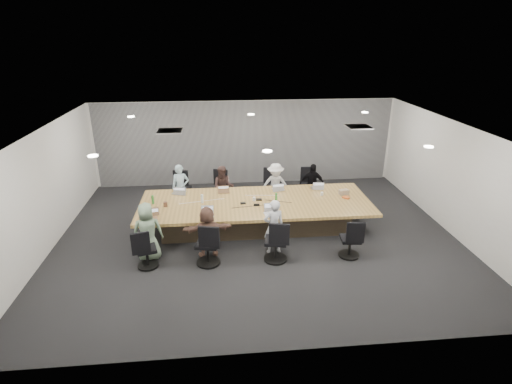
{
  "coord_description": "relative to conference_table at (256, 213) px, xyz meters",
  "views": [
    {
      "loc": [
        -0.91,
        -9.03,
        4.88
      ],
      "look_at": [
        0.0,
        0.4,
        1.05
      ],
      "focal_mm": 28.0,
      "sensor_mm": 36.0,
      "label": 1
    }
  ],
  "objects": [
    {
      "name": "wall_front",
      "position": [
        0.0,
        -4.5,
        1.0
      ],
      "size": [
        10.0,
        0.0,
        2.8
      ],
      "primitive_type": "cube",
      "rotation": [
        -1.57,
        0.0,
        0.0
      ],
      "color": "silver",
      "rests_on": "ground"
    },
    {
      "name": "chair_5",
      "position": [
        -1.24,
        -1.7,
        0.02
      ],
      "size": [
        0.67,
        0.67,
        0.84
      ],
      "primitive_type": null,
      "rotation": [
        0.0,
        0.0,
        -0.21
      ],
      "color": "black",
      "rests_on": "ground"
    },
    {
      "name": "person_4",
      "position": [
        -2.57,
        -1.35,
        0.29
      ],
      "size": [
        0.73,
        0.54,
        1.38
      ],
      "primitive_type": "imported",
      "rotation": [
        0.0,
        0.0,
        3.31
      ],
      "color": "slate",
      "rests_on": "ground"
    },
    {
      "name": "laptop_0",
      "position": [
        -2.05,
        0.8,
        0.35
      ],
      "size": [
        0.39,
        0.31,
        0.02
      ],
      "primitive_type": "cube",
      "rotation": [
        0.0,
        0.0,
        2.92
      ],
      "color": "#B2B2B7",
      "rests_on": "conference_table"
    },
    {
      "name": "cup_white_near",
      "position": [
        1.83,
        0.26,
        0.38
      ],
      "size": [
        0.09,
        0.09,
        0.09
      ],
      "primitive_type": "cylinder",
      "rotation": [
        0.0,
        0.0,
        0.24
      ],
      "color": "white",
      "rests_on": "conference_table"
    },
    {
      "name": "bottle_green_left",
      "position": [
        -2.65,
        0.12,
        0.45
      ],
      "size": [
        0.08,
        0.08,
        0.23
      ],
      "primitive_type": "cylinder",
      "rotation": [
        0.0,
        0.0,
        0.22
      ],
      "color": "#2C732B",
      "rests_on": "conference_table"
    },
    {
      "name": "chair_7",
      "position": [
        2.02,
        -1.7,
        -0.02
      ],
      "size": [
        0.55,
        0.55,
        0.75
      ],
      "primitive_type": null,
      "rotation": [
        0.0,
        0.0,
        -0.09
      ],
      "color": "black",
      "rests_on": "ground"
    },
    {
      "name": "chair_4",
      "position": [
        -2.57,
        -1.7,
        -0.04
      ],
      "size": [
        0.61,
        0.61,
        0.73
      ],
      "primitive_type": null,
      "rotation": [
        0.0,
        0.0,
        0.28
      ],
      "color": "black",
      "rests_on": "ground"
    },
    {
      "name": "curtain",
      "position": [
        0.0,
        3.42,
        1.0
      ],
      "size": [
        9.8,
        0.04,
        2.8
      ],
      "primitive_type": "cube",
      "color": "gray",
      "rests_on": "ground"
    },
    {
      "name": "person_5",
      "position": [
        -1.24,
        -1.35,
        0.22
      ],
      "size": [
        1.17,
        0.48,
        1.23
      ],
      "primitive_type": "imported",
      "rotation": [
        0.0,
        0.0,
        3.24
      ],
      "color": "brown",
      "rests_on": "ground"
    },
    {
      "name": "person_2",
      "position": [
        0.72,
        1.35,
        0.26
      ],
      "size": [
        0.88,
        0.53,
        1.32
      ],
      "primitive_type": "imported",
      "rotation": [
        0.0,
        0.0,
        6.24
      ],
      "color": "silver",
      "rests_on": "ground"
    },
    {
      "name": "person_1",
      "position": [
        -0.82,
        1.35,
        0.24
      ],
      "size": [
        0.7,
        0.58,
        1.29
      ],
      "primitive_type": "imported",
      "rotation": [
        0.0,
        0.0,
        6.12
      ],
      "color": "#3C2927",
      "rests_on": "ground"
    },
    {
      "name": "bottle_clear",
      "position": [
        -1.39,
        0.06,
        0.45
      ],
      "size": [
        0.09,
        0.09,
        0.23
      ],
      "primitive_type": "cylinder",
      "rotation": [
        0.0,
        0.0,
        0.39
      ],
      "color": "silver",
      "rests_on": "conference_table"
    },
    {
      "name": "person_6",
      "position": [
        0.29,
        -1.35,
        0.27
      ],
      "size": [
        0.54,
        0.4,
        1.35
      ],
      "primitive_type": "imported",
      "rotation": [
        0.0,
        0.0,
        3.32
      ],
      "color": "#B8BAC3",
      "rests_on": "ground"
    },
    {
      "name": "mic_right",
      "position": [
        0.09,
        0.09,
        0.35
      ],
      "size": [
        0.16,
        0.1,
        0.03
      ],
      "primitive_type": "cube",
      "rotation": [
        0.0,
        0.0,
        -0.01
      ],
      "color": "black",
      "rests_on": "conference_table"
    },
    {
      "name": "mug_brown",
      "position": [
        -2.31,
        -0.09,
        0.4
      ],
      "size": [
        0.1,
        0.1,
        0.12
      ],
      "primitive_type": "cylinder",
      "rotation": [
        0.0,
        0.0,
        0.01
      ],
      "color": "brown",
      "rests_on": "conference_table"
    },
    {
      "name": "snack_packet",
      "position": [
        2.42,
        -0.01,
        0.36
      ],
      "size": [
        0.21,
        0.21,
        0.04
      ],
      "primitive_type": "cube",
      "rotation": [
        0.0,
        0.0,
        -0.75
      ],
      "color": "#CC551E",
      "rests_on": "conference_table"
    },
    {
      "name": "laptop_6",
      "position": [
        0.29,
        -0.8,
        0.35
      ],
      "size": [
        0.34,
        0.25,
        0.02
      ],
      "primitive_type": "cube",
      "rotation": [
        0.0,
        0.0,
        0.09
      ],
      "color": "#B2B2B7",
      "rests_on": "conference_table"
    },
    {
      "name": "person_3",
      "position": [
        1.81,
        1.35,
        0.24
      ],
      "size": [
        0.78,
        0.39,
        1.28
      ],
      "primitive_type": "imported",
      "rotation": [
        0.0,
        0.0,
        6.18
      ],
      "color": "black",
      "rests_on": "ground"
    },
    {
      "name": "chair_6",
      "position": [
        0.29,
        -1.7,
        0.02
      ],
      "size": [
        0.66,
        0.66,
        0.84
      ],
      "primitive_type": null,
      "rotation": [
        0.0,
        0.0,
        -0.19
      ],
      "color": "black",
      "rests_on": "ground"
    },
    {
      "name": "chair_3",
      "position": [
        1.81,
        1.7,
        -0.0
      ],
      "size": [
        0.57,
        0.57,
        0.8
      ],
      "primitive_type": null,
      "rotation": [
        0.0,
        0.0,
        3.08
      ],
      "color": "black",
      "rests_on": "ground"
    },
    {
      "name": "chair_1",
      "position": [
        -0.82,
        1.7,
        0.01
      ],
      "size": [
        0.7,
        0.7,
        0.81
      ],
      "primitive_type": null,
      "rotation": [
        0.0,
        0.0,
        2.81
      ],
      "color": "black",
      "rests_on": "ground"
    },
    {
      "name": "ceiling",
      "position": [
        0.0,
        -0.5,
        2.4
      ],
      "size": [
        10.0,
        8.0,
        0.0
      ],
      "primitive_type": "cube",
      "color": "white",
      "rests_on": "wall_back"
    },
    {
      "name": "wall_left",
      "position": [
        -5.0,
        -0.5,
        1.0
      ],
      "size": [
        0.0,
        8.0,
        2.8
      ],
      "primitive_type": "cube",
      "rotation": [
        1.57,
        0.0,
        1.57
      ],
      "color": "silver",
      "rests_on": "ground"
    },
    {
      "name": "stapler",
      "position": [
        -0.0,
        -0.28,
        0.37
      ],
      "size": [
        0.15,
        0.04,
        0.06
      ],
      "primitive_type": "cube",
      "rotation": [
        0.0,
        0.0,
        -0.05
      ],
      "color": "black",
      "rests_on": "conference_table"
    },
    {
      "name": "laptop_2",
      "position": [
        0.72,
        0.8,
        0.35
      ],
      "size": [
        0.35,
        0.27,
        0.02
      ],
      "primitive_type": "cube",
      "rotation": [
        0.0,
        0.0,
        3.28
      ],
      "color": "#B2B2B7",
      "rests_on": "conference_table"
    },
    {
      "name": "wall_right",
      "position": [
        5.0,
        -0.5,
        1.0
      ],
      "size": [
        0.0,
        8.0,
        2.8
      ],
      "primitive_type": "cube",
      "rotation": [
        1.57,
        0.0,
        -1.57
      ],
      "color": "silver",
      "rests_on": "ground"
    },
    {
      "name": "bottle_green_right",
      "position": [
        0.54,
        -0.01,
        0.45
      ],
      "size": [
        0.08,
        0.08,
        0.22
      ],
      "primitive_type": "cylinder",
      "rotation": [
        0.0,
        0.0,
        0.28
      ],
      "color": "#2C732B",
      "rests_on": "conference_table"
    },
    {
      "name": "laptop_4",
      "position": [
        -2.57,
        -0.8,
        0.35
      ],
      "size": [
        0.33,
        0.26,
        0.02
      ],
      "primitive_type": "cube",
      "rotation": [
        0.0,
        0.0,
        0.17
      ],
      "color": "#8C6647",
      "rests_on": "conference_table"
    },
    {
      "name": "chair_2",
      "position": [
        0.72,
        1.7,
        0.01
      ],
      "size": [
        0.69,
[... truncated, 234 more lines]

